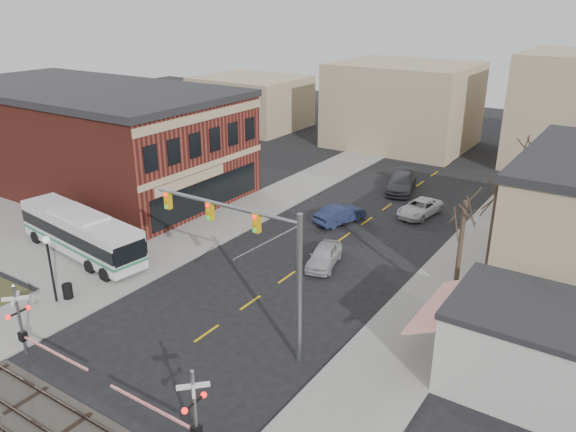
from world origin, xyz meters
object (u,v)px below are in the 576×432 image
object	(u,v)px
transit_bus	(81,233)
traffic_signal_mast	(256,247)
car_a	(324,256)
car_b	(340,214)
rr_crossing_east	(187,410)
street_lamp	(49,256)
trash_bin	(68,291)
car_d	(401,183)
car_c	(420,208)
pedestrian_near	(117,268)
rr_crossing_west	(25,324)
pedestrian_far	(142,245)

from	to	relation	value
transit_bus	traffic_signal_mast	size ratio (longest dim) A/B	1.33
car_a	car_b	xyz separation A→B (m)	(-2.85, 7.55, 0.02)
rr_crossing_east	street_lamp	bearing A→B (deg)	163.89
trash_bin	car_d	world-z (taller)	car_d
car_a	car_d	world-z (taller)	car_d
rr_crossing_east	car_c	bearing A→B (deg)	93.65
rr_crossing_east	pedestrian_near	world-z (taller)	rr_crossing_east
car_a	traffic_signal_mast	bearing A→B (deg)	-93.89
rr_crossing_west	street_lamp	distance (m)	5.66
transit_bus	traffic_signal_mast	bearing A→B (deg)	-6.79
car_d	pedestrian_near	distance (m)	28.64
traffic_signal_mast	trash_bin	size ratio (longest dim) A/B	10.00
trash_bin	car_a	distance (m)	16.62
rr_crossing_east	car_c	xyz separation A→B (m)	(-1.94, 30.43, -1.30)
car_d	street_lamp	bearing A→B (deg)	-120.65
trash_bin	pedestrian_near	xyz separation A→B (m)	(0.85, 3.15, 0.48)
traffic_signal_mast	rr_crossing_west	bearing A→B (deg)	-140.57
pedestrian_far	street_lamp	bearing A→B (deg)	-124.98
traffic_signal_mast	trash_bin	distance (m)	13.74
car_c	pedestrian_near	bearing A→B (deg)	-109.75
traffic_signal_mast	pedestrian_near	distance (m)	12.53
rr_crossing_west	car_b	distance (m)	25.48
rr_crossing_west	car_b	bearing A→B (deg)	80.04
car_c	car_d	distance (m)	6.48
car_c	pedestrian_far	size ratio (longest dim) A/B	3.09
car_d	rr_crossing_west	bearing A→B (deg)	-113.15
pedestrian_near	trash_bin	bearing A→B (deg)	178.91
car_b	car_c	distance (m)	7.08
car_a	car_b	distance (m)	8.07
rr_crossing_west	car_a	distance (m)	19.00
rr_crossing_east	pedestrian_near	xyz separation A→B (m)	(-13.75, 8.11, -0.91)
street_lamp	trash_bin	xyz separation A→B (m)	(0.24, 0.68, -2.60)
rr_crossing_east	car_d	distance (m)	36.12
rr_crossing_west	pedestrian_near	xyz separation A→B (m)	(-2.59, 7.96, -0.91)
trash_bin	rr_crossing_east	bearing A→B (deg)	-18.77
rr_crossing_east	car_d	size ratio (longest dim) A/B	0.96
car_b	pedestrian_far	xyz separation A→B (m)	(-8.65, -13.44, 0.14)
car_c	trash_bin	bearing A→B (deg)	-108.30
transit_bus	car_b	bearing A→B (deg)	51.58
street_lamp	car_c	world-z (taller)	street_lamp
rr_crossing_west	rr_crossing_east	world-z (taller)	same
transit_bus	pedestrian_near	world-z (taller)	transit_bus
car_b	pedestrian_near	distance (m)	18.49
street_lamp	car_d	distance (m)	32.70
car_b	car_d	xyz separation A→B (m)	(0.95, 10.40, 0.08)
rr_crossing_west	car_d	world-z (taller)	rr_crossing_west
trash_bin	pedestrian_far	xyz separation A→B (m)	(-0.81, 6.82, 0.32)
street_lamp	pedestrian_near	size ratio (longest dim) A/B	2.28
transit_bus	car_d	distance (m)	29.25
pedestrian_near	pedestrian_far	distance (m)	4.03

